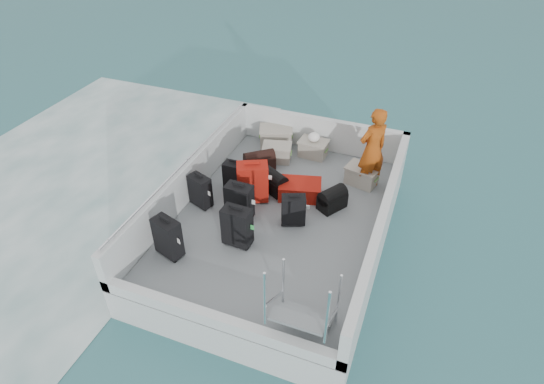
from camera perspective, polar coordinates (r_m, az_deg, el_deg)
The scene contains 23 objects.
ground at distance 8.32m, azimuth 0.87°, elevation -6.26°, with size 160.00×160.00×0.00m, color #1A5A5B.
wake_foam at distance 10.59m, azimuth -24.27°, elevation 0.73°, with size 10.00×10.00×0.00m, color white.
ferry_hull at distance 8.12m, azimuth 0.89°, elevation -4.72°, with size 3.60×5.00×0.60m, color silver.
deck at distance 7.91m, azimuth 0.91°, elevation -3.04°, with size 3.30×4.70×0.02m, color gray.
deck_fittings at distance 7.35m, azimuth 2.61°, elevation -2.89°, with size 3.60×5.00×0.90m.
suitcase_0 at distance 7.17m, azimuth -12.94°, elevation -5.62°, with size 0.44×0.25×0.67m, color black.
suitcase_1 at distance 8.06m, azimuth -8.99°, elevation 0.09°, with size 0.40×0.23×0.60m, color black.
suitcase_2 at distance 8.39m, azimuth -4.71°, elevation 1.97°, with size 0.39×0.23×0.57m, color black.
suitcase_3 at distance 7.18m, azimuth -4.40°, elevation -4.40°, with size 0.45×0.26×0.69m, color black.
suitcase_4 at distance 7.69m, azimuth -4.12°, elevation -1.27°, with size 0.45×0.26×0.66m, color black.
suitcase_5 at distance 8.05m, azimuth -2.44°, elevation 1.19°, with size 0.54×0.33×0.75m, color #9D120C.
suitcase_7 at distance 7.58m, azimuth 2.70°, elevation -2.33°, with size 0.40×0.23×0.56m, color black.
suitcase_8 at distance 8.27m, azimuth 3.53°, elevation 0.31°, with size 0.50×0.76×0.30m, color #9D120C.
duffel_0 at distance 8.96m, azimuth -1.58°, elevation 3.69°, with size 0.59×0.30×0.32m, color black, non-canonical shape.
duffel_1 at distance 8.39m, azimuth 0.26°, elevation 1.09°, with size 0.51×0.30×0.32m, color black, non-canonical shape.
duffel_2 at distance 8.05m, azimuth 7.57°, elevation -1.06°, with size 0.49×0.30×0.32m, color black, non-canonical shape.
crate_0 at distance 9.73m, azimuth 0.49°, elevation 6.88°, with size 0.65×0.45×0.39m, color #A79E91.
crate_1 at distance 9.24m, azimuth 0.63°, elevation 4.86°, with size 0.54×0.37×0.32m, color #A79E91.
crate_2 at distance 9.43m, azimuth 5.18°, elevation 5.40°, with size 0.54×0.37×0.32m, color #A79E91.
crate_3 at distance 8.74m, azimuth 11.20°, elevation 1.98°, with size 0.55×0.38×0.33m, color #A79E91.
yellow_bag at distance 8.85m, azimuth 11.82°, elevation 1.93°, with size 0.28×0.26×0.22m, color yellow.
white_bag at distance 9.30m, azimuth 5.27°, elevation 6.72°, with size 0.24×0.24×0.18m, color white.
passenger at distance 8.35m, azimuth 12.48°, elevation 5.24°, with size 0.59×0.38×1.60m, color orange.
Camera 1 is at (2.06, -5.69, 5.71)m, focal length 30.00 mm.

